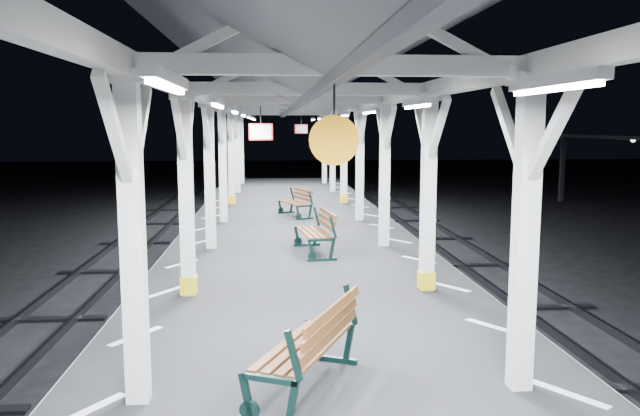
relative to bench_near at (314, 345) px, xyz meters
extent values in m
plane|color=black|center=(0.20, 1.93, -1.52)|extent=(120.00, 120.00, 0.00)
cube|color=black|center=(0.20, 1.93, -1.02)|extent=(6.00, 50.00, 1.00)
cube|color=silver|center=(-2.25, 1.93, -0.51)|extent=(1.00, 48.00, 0.01)
cube|color=silver|center=(2.65, 1.93, -0.51)|extent=(1.00, 48.00, 0.01)
cube|color=#2D2D33|center=(4.65, 1.93, -1.44)|extent=(0.08, 60.00, 0.16)
cube|color=silver|center=(-1.80, -0.07, 1.08)|extent=(0.22, 0.22, 3.20)
cube|color=silver|center=(-1.80, -0.07, 2.74)|extent=(0.40, 0.40, 0.12)
cube|color=silver|center=(-1.80, 0.48, 2.23)|extent=(0.10, 0.99, 0.99)
cube|color=silver|center=(-1.80, -0.62, 2.23)|extent=(0.10, 0.99, 0.99)
cube|color=silver|center=(-1.80, 3.93, 1.08)|extent=(0.22, 0.22, 3.20)
cube|color=silver|center=(-1.80, 3.93, 2.74)|extent=(0.40, 0.40, 0.12)
cube|color=gold|center=(-1.80, 3.93, -0.34)|extent=(0.26, 0.26, 0.30)
cube|color=silver|center=(-1.80, 4.48, 2.23)|extent=(0.10, 0.99, 0.99)
cube|color=silver|center=(-1.80, 3.38, 2.23)|extent=(0.10, 0.99, 0.99)
cube|color=silver|center=(-1.80, 7.93, 1.08)|extent=(0.22, 0.22, 3.20)
cube|color=silver|center=(-1.80, 7.93, 2.74)|extent=(0.40, 0.40, 0.12)
cube|color=silver|center=(-1.80, 8.48, 2.23)|extent=(0.10, 0.99, 0.99)
cube|color=silver|center=(-1.80, 7.38, 2.23)|extent=(0.10, 0.99, 0.99)
cube|color=silver|center=(-1.80, 11.93, 1.08)|extent=(0.22, 0.22, 3.20)
cube|color=silver|center=(-1.80, 11.93, 2.74)|extent=(0.40, 0.40, 0.12)
cube|color=silver|center=(-1.80, 12.48, 2.23)|extent=(0.10, 0.99, 0.99)
cube|color=silver|center=(-1.80, 11.38, 2.23)|extent=(0.10, 0.99, 0.99)
cube|color=silver|center=(-1.80, 15.93, 1.08)|extent=(0.22, 0.22, 3.20)
cube|color=silver|center=(-1.80, 15.93, 2.74)|extent=(0.40, 0.40, 0.12)
cube|color=gold|center=(-1.80, 15.93, -0.34)|extent=(0.26, 0.26, 0.30)
cube|color=silver|center=(-1.80, 16.48, 2.23)|extent=(0.10, 0.99, 0.99)
cube|color=silver|center=(-1.80, 15.38, 2.23)|extent=(0.10, 0.99, 0.99)
cube|color=silver|center=(-1.80, 19.93, 1.08)|extent=(0.22, 0.22, 3.20)
cube|color=silver|center=(-1.80, 19.93, 2.74)|extent=(0.40, 0.40, 0.12)
cube|color=silver|center=(-1.80, 20.48, 2.23)|extent=(0.10, 0.99, 0.99)
cube|color=silver|center=(-1.80, 19.38, 2.23)|extent=(0.10, 0.99, 0.99)
cube|color=silver|center=(-1.80, 23.93, 1.08)|extent=(0.22, 0.22, 3.20)
cube|color=silver|center=(-1.80, 23.93, 2.74)|extent=(0.40, 0.40, 0.12)
cube|color=silver|center=(-1.80, 24.48, 2.23)|extent=(0.10, 0.99, 0.99)
cube|color=silver|center=(-1.80, 23.38, 2.23)|extent=(0.10, 0.99, 0.99)
cube|color=silver|center=(2.20, -0.07, 1.08)|extent=(0.22, 0.22, 3.20)
cube|color=silver|center=(2.20, -0.07, 2.74)|extent=(0.40, 0.40, 0.12)
cube|color=silver|center=(2.20, 0.48, 2.23)|extent=(0.10, 0.99, 0.99)
cube|color=silver|center=(2.20, -0.62, 2.23)|extent=(0.10, 0.99, 0.99)
cube|color=silver|center=(2.20, 3.93, 1.08)|extent=(0.22, 0.22, 3.20)
cube|color=silver|center=(2.20, 3.93, 2.74)|extent=(0.40, 0.40, 0.12)
cube|color=gold|center=(2.20, 3.93, -0.34)|extent=(0.26, 0.26, 0.30)
cube|color=silver|center=(2.20, 4.48, 2.23)|extent=(0.10, 0.99, 0.99)
cube|color=silver|center=(2.20, 3.38, 2.23)|extent=(0.10, 0.99, 0.99)
cube|color=silver|center=(2.20, 7.93, 1.08)|extent=(0.22, 0.22, 3.20)
cube|color=silver|center=(2.20, 7.93, 2.74)|extent=(0.40, 0.40, 0.12)
cube|color=silver|center=(2.20, 8.48, 2.23)|extent=(0.10, 0.99, 0.99)
cube|color=silver|center=(2.20, 7.38, 2.23)|extent=(0.10, 0.99, 0.99)
cube|color=silver|center=(2.20, 11.93, 1.08)|extent=(0.22, 0.22, 3.20)
cube|color=silver|center=(2.20, 11.93, 2.74)|extent=(0.40, 0.40, 0.12)
cube|color=silver|center=(2.20, 12.48, 2.23)|extent=(0.10, 0.99, 0.99)
cube|color=silver|center=(2.20, 11.38, 2.23)|extent=(0.10, 0.99, 0.99)
cube|color=silver|center=(2.20, 15.93, 1.08)|extent=(0.22, 0.22, 3.20)
cube|color=silver|center=(2.20, 15.93, 2.74)|extent=(0.40, 0.40, 0.12)
cube|color=gold|center=(2.20, 15.93, -0.34)|extent=(0.26, 0.26, 0.30)
cube|color=silver|center=(2.20, 16.48, 2.23)|extent=(0.10, 0.99, 0.99)
cube|color=silver|center=(2.20, 15.38, 2.23)|extent=(0.10, 0.99, 0.99)
cube|color=silver|center=(2.20, 19.93, 1.08)|extent=(0.22, 0.22, 3.20)
cube|color=silver|center=(2.20, 19.93, 2.74)|extent=(0.40, 0.40, 0.12)
cube|color=silver|center=(2.20, 20.48, 2.23)|extent=(0.10, 0.99, 0.99)
cube|color=silver|center=(2.20, 19.38, 2.23)|extent=(0.10, 0.99, 0.99)
cube|color=silver|center=(2.20, 23.93, 1.08)|extent=(0.22, 0.22, 3.20)
cube|color=silver|center=(2.20, 23.93, 2.74)|extent=(0.40, 0.40, 0.12)
cube|color=silver|center=(2.20, 24.48, 2.23)|extent=(0.10, 0.99, 0.99)
cube|color=silver|center=(2.20, 23.38, 2.23)|extent=(0.10, 0.99, 0.99)
cube|color=silver|center=(-1.80, 1.93, 2.86)|extent=(0.18, 48.00, 0.24)
cube|color=silver|center=(2.20, 1.93, 2.86)|extent=(0.18, 48.00, 0.24)
cube|color=silver|center=(0.20, -0.07, 2.86)|extent=(4.20, 0.14, 0.20)
cube|color=silver|center=(0.20, 3.93, 2.86)|extent=(4.20, 0.14, 0.20)
cube|color=silver|center=(0.20, 7.93, 2.86)|extent=(4.20, 0.14, 0.20)
cube|color=silver|center=(0.20, 11.93, 2.86)|extent=(4.20, 0.14, 0.20)
cube|color=silver|center=(0.20, 15.93, 2.86)|extent=(4.20, 0.14, 0.20)
cube|color=silver|center=(0.20, 19.93, 2.86)|extent=(4.20, 0.14, 0.20)
cube|color=silver|center=(0.20, 23.93, 2.86)|extent=(4.20, 0.14, 0.20)
cube|color=silver|center=(0.20, 1.93, 3.78)|extent=(0.16, 48.00, 0.20)
cube|color=#484A4F|center=(-1.10, 1.93, 3.40)|extent=(2.80, 49.00, 1.45)
cube|color=#484A4F|center=(1.50, 1.93, 3.40)|extent=(2.80, 49.00, 1.45)
cube|color=silver|center=(-1.10, -2.07, 2.58)|extent=(0.10, 1.35, 0.08)
cube|color=white|center=(-1.10, -2.07, 2.53)|extent=(0.05, 1.25, 0.05)
cube|color=silver|center=(-1.10, 1.93, 2.58)|extent=(0.10, 1.35, 0.08)
cube|color=white|center=(-1.10, 1.93, 2.53)|extent=(0.05, 1.25, 0.05)
cube|color=silver|center=(-1.10, 5.93, 2.58)|extent=(0.10, 1.35, 0.08)
cube|color=white|center=(-1.10, 5.93, 2.53)|extent=(0.05, 1.25, 0.05)
cube|color=silver|center=(-1.10, 9.93, 2.58)|extent=(0.10, 1.35, 0.08)
cube|color=white|center=(-1.10, 9.93, 2.53)|extent=(0.05, 1.25, 0.05)
cube|color=silver|center=(-1.10, 13.93, 2.58)|extent=(0.10, 1.35, 0.08)
cube|color=white|center=(-1.10, 13.93, 2.53)|extent=(0.05, 1.25, 0.05)
cube|color=silver|center=(-1.10, 17.93, 2.58)|extent=(0.10, 1.35, 0.08)
cube|color=white|center=(-1.10, 17.93, 2.53)|extent=(0.05, 1.25, 0.05)
cube|color=silver|center=(-1.10, 21.93, 2.58)|extent=(0.10, 1.35, 0.08)
cube|color=white|center=(-1.10, 21.93, 2.53)|extent=(0.05, 1.25, 0.05)
cube|color=silver|center=(1.50, -2.07, 2.58)|extent=(0.10, 1.35, 0.08)
cube|color=white|center=(1.50, -2.07, 2.53)|extent=(0.05, 1.25, 0.05)
cube|color=silver|center=(1.50, 1.93, 2.58)|extent=(0.10, 1.35, 0.08)
cube|color=white|center=(1.50, 1.93, 2.53)|extent=(0.05, 1.25, 0.05)
cube|color=silver|center=(1.50, 5.93, 2.58)|extent=(0.10, 1.35, 0.08)
cube|color=white|center=(1.50, 5.93, 2.53)|extent=(0.05, 1.25, 0.05)
cube|color=silver|center=(1.50, 9.93, 2.58)|extent=(0.10, 1.35, 0.08)
cube|color=white|center=(1.50, 9.93, 2.53)|extent=(0.05, 1.25, 0.05)
cube|color=silver|center=(1.50, 13.93, 2.58)|extent=(0.10, 1.35, 0.08)
cube|color=white|center=(1.50, 13.93, 2.53)|extent=(0.05, 1.25, 0.05)
cube|color=silver|center=(1.50, 17.93, 2.58)|extent=(0.10, 1.35, 0.08)
cube|color=white|center=(1.50, 17.93, 2.53)|extent=(0.05, 1.25, 0.05)
cube|color=silver|center=(1.50, 21.93, 2.58)|extent=(0.10, 1.35, 0.08)
cube|color=white|center=(1.50, 21.93, 2.53)|extent=(0.05, 1.25, 0.05)
cylinder|color=black|center=(0.20, -0.07, 2.53)|extent=(0.02, 0.02, 0.30)
cylinder|color=orange|center=(0.20, -0.07, 2.13)|extent=(0.50, 0.04, 0.50)
cylinder|color=black|center=(-0.62, 6.94, 2.50)|extent=(0.02, 0.02, 0.36)
cube|color=red|center=(-0.62, 6.94, 2.15)|extent=(0.50, 0.03, 0.35)
cube|color=white|center=(-0.62, 6.94, 2.15)|extent=(0.44, 0.04, 0.29)
cylinder|color=black|center=(0.77, 17.70, 2.50)|extent=(0.02, 0.02, 0.36)
cube|color=red|center=(0.77, 17.70, 2.15)|extent=(0.50, 0.03, 0.35)
cube|color=white|center=(0.77, 17.70, 2.15)|extent=(0.44, 0.05, 0.29)
cube|color=black|center=(14.20, 23.93, 0.13)|extent=(0.20, 0.20, 3.30)
sphere|color=silver|center=(14.20, 17.93, 1.70)|extent=(0.20, 0.20, 0.20)
sphere|color=silver|center=(14.20, 23.93, 1.70)|extent=(0.20, 0.20, 0.20)
cube|color=black|center=(-0.67, -0.64, -0.27)|extent=(0.17, 0.12, 0.50)
cube|color=black|center=(-0.26, -0.83, -0.27)|extent=(0.16, 0.11, 0.50)
cube|color=black|center=(-0.24, -0.84, 0.21)|extent=(0.18, 0.12, 0.47)
cube|color=black|center=(0.27, 0.83, -0.49)|extent=(0.62, 0.33, 0.06)
cube|color=black|center=(0.05, 0.93, -0.27)|extent=(0.17, 0.12, 0.50)
cube|color=black|center=(0.46, 0.74, -0.27)|extent=(0.16, 0.11, 0.50)
cube|color=black|center=(0.48, 0.73, 0.21)|extent=(0.18, 0.12, 0.47)
cube|color=#5E3416|center=(-0.29, 0.13, -0.03)|extent=(0.78, 1.53, 0.04)
cube|color=#5E3416|center=(-0.16, 0.07, -0.03)|extent=(0.78, 1.53, 0.04)
cube|color=#5E3416|center=(-0.03, 0.02, -0.03)|extent=(0.78, 1.53, 0.04)
cube|color=#5E3416|center=(0.09, -0.04, -0.03)|extent=(0.78, 1.53, 0.04)
cube|color=#5E3416|center=(0.16, -0.07, 0.12)|extent=(0.74, 1.52, 0.10)
cube|color=#5E3416|center=(0.18, -0.08, 0.26)|extent=(0.74, 1.52, 0.10)
cube|color=#5E3416|center=(0.20, -0.09, 0.40)|extent=(0.74, 1.52, 0.10)
cube|color=black|center=(0.62, 6.35, -0.49)|extent=(0.63, 0.14, 0.06)
cube|color=black|center=(0.39, 6.32, -0.28)|extent=(0.17, 0.07, 0.48)
cube|color=black|center=(0.83, 6.38, -0.28)|extent=(0.15, 0.07, 0.48)
cube|color=black|center=(0.85, 6.38, 0.18)|extent=(0.18, 0.07, 0.46)
cube|color=black|center=(0.40, 8.01, -0.49)|extent=(0.63, 0.14, 0.06)
cube|color=black|center=(0.18, 7.98, -0.28)|extent=(0.17, 0.07, 0.48)
cube|color=black|center=(0.61, 8.04, -0.28)|extent=(0.15, 0.07, 0.48)
cube|color=black|center=(0.63, 8.04, 0.18)|extent=(0.18, 0.07, 0.46)
cube|color=#5E3416|center=(0.31, 7.16, -0.05)|extent=(0.30, 1.59, 0.04)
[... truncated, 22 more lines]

